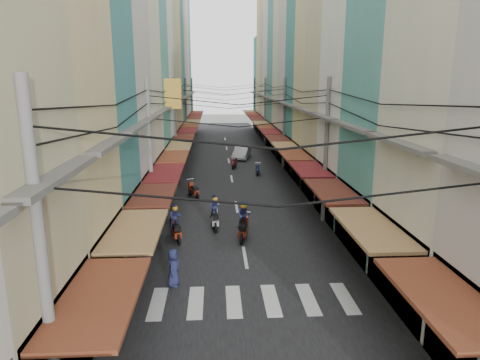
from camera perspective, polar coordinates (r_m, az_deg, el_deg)
name	(u,v)px	position (r m, az deg, el deg)	size (l,w,h in m)	color
ground	(242,242)	(21.98, 0.31, -8.21)	(160.00, 160.00, 0.00)	slate
road	(229,165)	(41.22, -1.43, 2.06)	(10.00, 80.00, 0.02)	black
sidewalk_left	(161,165)	(41.52, -10.44, 1.95)	(3.00, 80.00, 0.06)	gray
sidewalk_right	(296,164)	(41.92, 7.49, 2.17)	(3.00, 80.00, 0.06)	gray
crosswalk	(252,301)	(16.55, 1.66, -15.77)	(7.55, 2.40, 0.01)	silver
building_row_left	(134,58)	(37.59, -13.96, 15.56)	(7.80, 67.67, 23.70)	silver
building_row_right	(324,63)	(38.00, 11.12, 15.12)	(7.80, 68.98, 22.59)	teal
utility_poles	(231,97)	(35.47, -1.22, 10.94)	(10.20, 66.13, 8.20)	slate
white_car	(242,159)	(44.42, 0.25, 2.87)	(4.68, 1.84, 1.65)	silver
bicycle	(366,229)	(24.75, 16.44, -6.27)	(0.68, 1.82, 1.25)	black
moving_scooters	(220,204)	(26.47, -2.66, -3.16)	(6.14, 20.07, 1.99)	black
parked_scooters	(355,274)	(18.10, 15.06, -12.01)	(13.18, 15.53, 1.01)	black
pedestrians	(159,202)	(25.48, -10.74, -2.93)	(12.86, 26.80, 2.25)	#261F2A
market_umbrella	(410,238)	(18.45, 21.72, -7.22)	(2.04, 2.04, 2.15)	#B2B2B7
traffic_sign	(358,210)	(19.88, 15.50, -3.82)	(0.10, 0.70, 3.21)	slate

